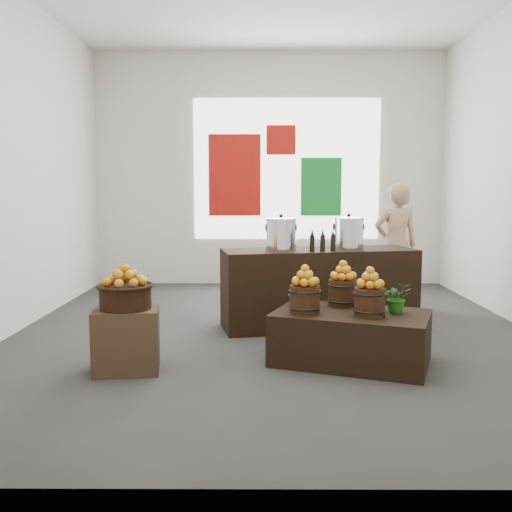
{
  "coord_description": "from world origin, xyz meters",
  "views": [
    {
      "loc": [
        -0.17,
        -6.48,
        1.65
      ],
      "look_at": [
        -0.21,
        -0.4,
        0.94
      ],
      "focal_mm": 40.0,
      "sensor_mm": 36.0,
      "label": 1
    }
  ],
  "objects_px": {
    "counter": "(319,288)",
    "stock_pot_center": "(348,234)",
    "display_table": "(351,337)",
    "shopper": "(396,245)",
    "stock_pot_left": "(281,235)",
    "crate": "(127,340)",
    "wicker_basket": "(125,297)"
  },
  "relations": [
    {
      "from": "crate",
      "to": "shopper",
      "type": "distance_m",
      "value": 4.37
    },
    {
      "from": "wicker_basket",
      "to": "counter",
      "type": "xyz_separation_m",
      "value": [
        1.93,
        1.73,
        -0.21
      ]
    },
    {
      "from": "stock_pot_center",
      "to": "shopper",
      "type": "bearing_deg",
      "value": 53.85
    },
    {
      "from": "crate",
      "to": "counter",
      "type": "xyz_separation_m",
      "value": [
        1.93,
        1.73,
        0.18
      ]
    },
    {
      "from": "crate",
      "to": "stock_pot_left",
      "type": "bearing_deg",
      "value": 48.13
    },
    {
      "from": "counter",
      "to": "stock_pot_center",
      "type": "xyz_separation_m",
      "value": [
        0.36,
        0.07,
        0.65
      ]
    },
    {
      "from": "shopper",
      "to": "stock_pot_left",
      "type": "bearing_deg",
      "value": 30.56
    },
    {
      "from": "crate",
      "to": "stock_pot_center",
      "type": "distance_m",
      "value": 3.03
    },
    {
      "from": "stock_pot_center",
      "to": "shopper",
      "type": "height_order",
      "value": "shopper"
    },
    {
      "from": "stock_pot_left",
      "to": "shopper",
      "type": "relative_size",
      "value": 0.2
    },
    {
      "from": "wicker_basket",
      "to": "display_table",
      "type": "distance_m",
      "value": 2.15
    },
    {
      "from": "counter",
      "to": "stock_pot_center",
      "type": "relative_size",
      "value": 6.47
    },
    {
      "from": "wicker_basket",
      "to": "stock_pot_left",
      "type": "distance_m",
      "value": 2.24
    },
    {
      "from": "shopper",
      "to": "display_table",
      "type": "bearing_deg",
      "value": 60.67
    },
    {
      "from": "stock_pot_left",
      "to": "shopper",
      "type": "xyz_separation_m",
      "value": [
        1.68,
        1.34,
        -0.25
      ]
    },
    {
      "from": "stock_pot_left",
      "to": "display_table",
      "type": "bearing_deg",
      "value": -65.67
    },
    {
      "from": "wicker_basket",
      "to": "stock_pot_left",
      "type": "bearing_deg",
      "value": 48.13
    },
    {
      "from": "crate",
      "to": "display_table",
      "type": "xyz_separation_m",
      "value": [
        2.09,
        0.26,
        -0.04
      ]
    },
    {
      "from": "display_table",
      "to": "crate",
      "type": "bearing_deg",
      "value": -152.57
    },
    {
      "from": "wicker_basket",
      "to": "stock_pot_center",
      "type": "relative_size",
      "value": 1.3
    },
    {
      "from": "wicker_basket",
      "to": "counter",
      "type": "bearing_deg",
      "value": 41.89
    },
    {
      "from": "crate",
      "to": "display_table",
      "type": "bearing_deg",
      "value": 7.13
    },
    {
      "from": "stock_pot_left",
      "to": "counter",
      "type": "bearing_deg",
      "value": 11.41
    },
    {
      "from": "crate",
      "to": "counter",
      "type": "relative_size",
      "value": 0.25
    },
    {
      "from": "stock_pot_center",
      "to": "wicker_basket",
      "type": "bearing_deg",
      "value": -141.77
    },
    {
      "from": "display_table",
      "to": "stock_pot_left",
      "type": "xyz_separation_m",
      "value": [
        -0.62,
        1.37,
        0.87
      ]
    },
    {
      "from": "stock_pot_left",
      "to": "shopper",
      "type": "bearing_deg",
      "value": 38.61
    },
    {
      "from": "wicker_basket",
      "to": "stock_pot_center",
      "type": "height_order",
      "value": "stock_pot_center"
    },
    {
      "from": "crate",
      "to": "shopper",
      "type": "xyz_separation_m",
      "value": [
        3.14,
        2.98,
        0.58
      ]
    },
    {
      "from": "crate",
      "to": "wicker_basket",
      "type": "distance_m",
      "value": 0.4
    },
    {
      "from": "stock_pot_left",
      "to": "crate",
      "type": "bearing_deg",
      "value": -131.87
    },
    {
      "from": "counter",
      "to": "display_table",
      "type": "bearing_deg",
      "value": -95.19
    }
  ]
}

